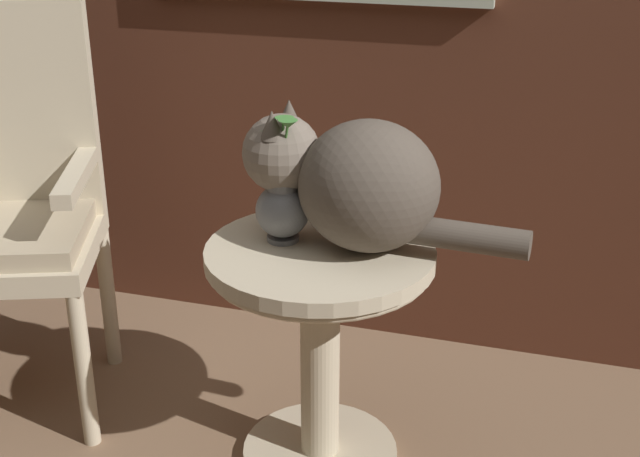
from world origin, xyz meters
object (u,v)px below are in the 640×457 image
Objects in this scene: wicker_side_table at (320,316)px; cat at (356,181)px; wicker_chair at (7,197)px; pewter_vase_with_ivy at (282,202)px.

cat is (0.07, 0.04, 0.34)m from wicker_side_table.
cat is at bearing 29.02° from wicker_side_table.
pewter_vase_with_ivy is at bearing -3.59° from wicker_chair.
wicker_chair is at bearing 176.41° from pewter_vase_with_ivy.
wicker_chair reaches higher than pewter_vase_with_ivy.
wicker_side_table is 0.35m from cat.
wicker_side_table is 1.94× the size of pewter_vase_with_ivy.
wicker_side_table is 0.54× the size of wicker_chair.
wicker_chair is 0.98m from cat.
pewter_vase_with_ivy is (-0.17, -0.02, -0.06)m from cat.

